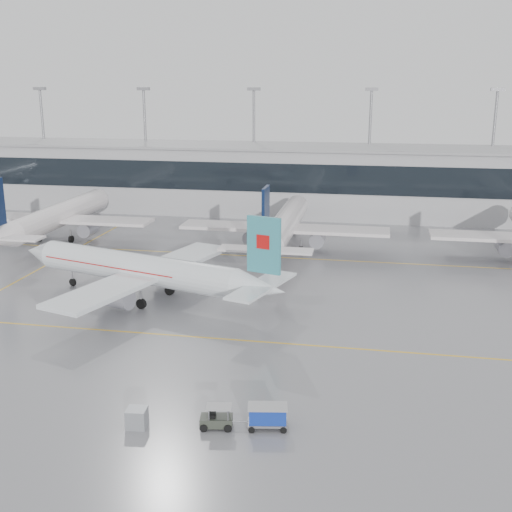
% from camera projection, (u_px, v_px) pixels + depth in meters
% --- Properties ---
extents(ground, '(320.00, 320.00, 0.00)m').
position_uv_depth(ground, '(232.00, 340.00, 60.56)').
color(ground, gray).
rests_on(ground, ground).
extents(taxi_line_main, '(120.00, 0.25, 0.01)m').
position_uv_depth(taxi_line_main, '(232.00, 340.00, 60.56)').
color(taxi_line_main, gold).
rests_on(taxi_line_main, ground).
extents(taxi_line_north, '(120.00, 0.25, 0.01)m').
position_uv_depth(taxi_line_north, '(280.00, 257.00, 89.01)').
color(taxi_line_north, gold).
rests_on(taxi_line_north, ground).
extents(taxi_line_cross, '(0.25, 60.00, 0.01)m').
position_uv_depth(taxi_line_cross, '(25.00, 277.00, 80.17)').
color(taxi_line_cross, gold).
rests_on(taxi_line_cross, ground).
extents(terminal, '(180.00, 15.00, 12.00)m').
position_uv_depth(terminal, '(306.00, 181.00, 117.79)').
color(terminal, '#A09FA3').
rests_on(terminal, ground).
extents(terminal_glass, '(180.00, 0.20, 5.00)m').
position_uv_depth(terminal_glass, '(302.00, 179.00, 110.24)').
color(terminal_glass, black).
rests_on(terminal_glass, ground).
extents(terminal_roof, '(182.00, 16.00, 0.40)m').
position_uv_depth(terminal_roof, '(307.00, 147.00, 116.17)').
color(terminal_roof, gray).
rests_on(terminal_roof, ground).
extents(light_masts, '(156.40, 1.00, 22.60)m').
position_uv_depth(light_masts, '(311.00, 138.00, 121.56)').
color(light_masts, gray).
rests_on(light_masts, ground).
extents(air_canada_jet, '(34.49, 27.84, 10.91)m').
position_uv_depth(air_canada_jet, '(146.00, 270.00, 70.74)').
color(air_canada_jet, silver).
rests_on(air_canada_jet, ground).
extents(parked_jet_b, '(29.64, 36.96, 11.72)m').
position_uv_depth(parked_jet_b, '(57.00, 217.00, 97.82)').
color(parked_jet_b, silver).
rests_on(parked_jet_b, ground).
extents(parked_jet_c, '(29.64, 36.96, 11.72)m').
position_uv_depth(parked_jet_c, '(284.00, 226.00, 91.54)').
color(parked_jet_c, silver).
rests_on(parked_jet_c, ground).
extents(baggage_tug, '(3.46, 1.77, 1.65)m').
position_uv_depth(baggage_tug, '(216.00, 420.00, 45.01)').
color(baggage_tug, '#2E332B').
rests_on(baggage_tug, ground).
extents(baggage_cart, '(2.98, 1.98, 1.71)m').
position_uv_depth(baggage_cart, '(268.00, 415.00, 44.83)').
color(baggage_cart, gray).
rests_on(baggage_cart, ground).
extents(gse_unit, '(1.51, 1.42, 1.40)m').
position_uv_depth(gse_unit, '(137.00, 418.00, 45.06)').
color(gse_unit, gray).
rests_on(gse_unit, ground).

